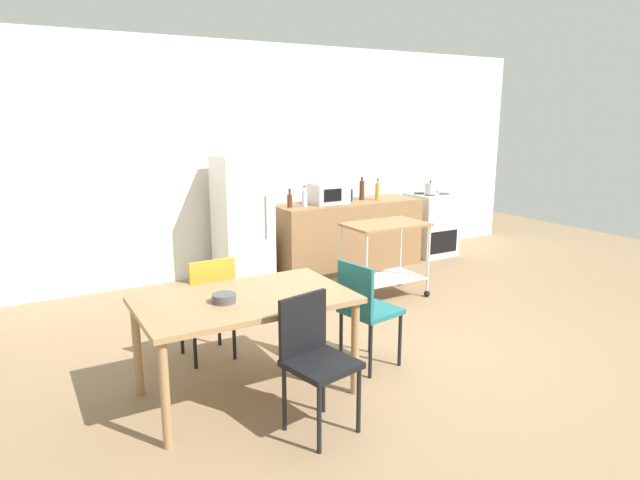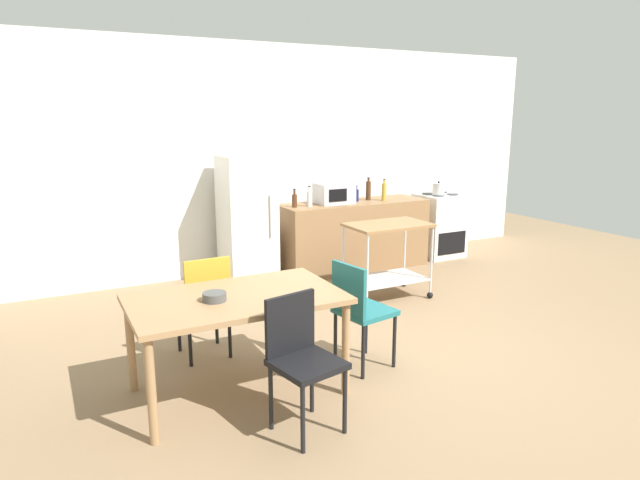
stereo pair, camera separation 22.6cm
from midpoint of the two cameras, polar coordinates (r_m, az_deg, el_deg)
ground_plane at (r=4.95m, az=11.43°, el=-11.47°), size 12.00×12.00×0.00m
back_wall at (r=7.29m, az=-4.10°, el=8.38°), size 8.40×0.12×2.90m
kitchen_counter at (r=7.33m, az=4.38°, el=0.48°), size 2.00×0.64×0.90m
dining_table at (r=4.01m, az=-7.10°, el=-6.87°), size 1.50×0.90×0.75m
chair_teal at (r=4.43m, az=5.56°, el=-6.97°), size 0.46×0.46×0.89m
chair_black at (r=3.60m, az=-0.14°, el=-11.73°), size 0.47×0.47×0.89m
chair_mustard at (r=4.68m, az=-10.53°, el=-6.05°), size 0.41×0.41×0.89m
stove_oven at (r=8.18m, az=12.98°, el=1.51°), size 0.60×0.61×0.92m
refrigerator at (r=6.72m, az=-6.61°, el=2.13°), size 0.60×0.63×1.55m
kitchen_cart at (r=6.15m, az=8.07°, el=-0.85°), size 0.91×0.57×0.85m
bottle_soda at (r=6.80m, az=-1.71°, el=4.16°), size 0.07×0.07×0.23m
bottle_wine at (r=6.85m, az=-0.16°, el=4.35°), size 0.07×0.07×0.26m
microwave at (r=7.09m, az=2.39°, el=4.85°), size 0.46×0.35×0.26m
bottle_olive_oil at (r=7.28m, az=4.64°, el=4.69°), size 0.07×0.07×0.21m
bottle_sesame_oil at (r=7.41m, az=5.91°, el=5.16°), size 0.07×0.07×0.30m
bottle_soy_sauce at (r=7.39m, az=7.53°, el=5.01°), size 0.06×0.06×0.29m
fruit_bowl at (r=3.89m, az=-9.26°, el=-5.84°), size 0.17×0.17×0.06m
kettle at (r=7.95m, az=12.98°, el=5.19°), size 0.24×0.17×0.19m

